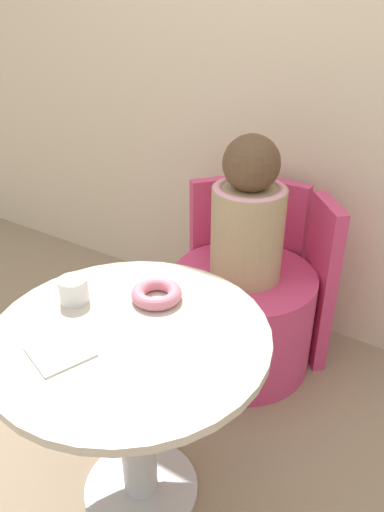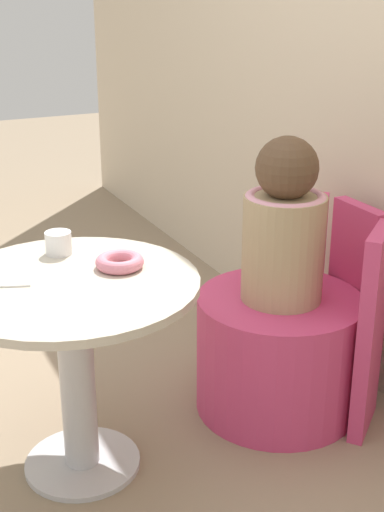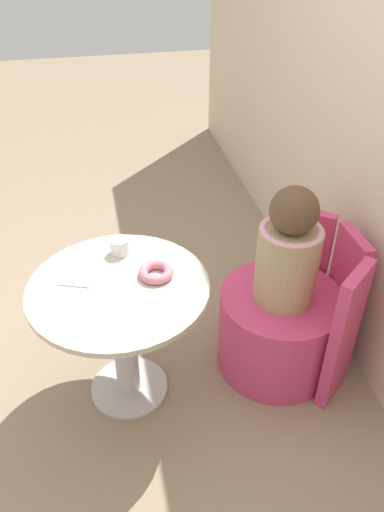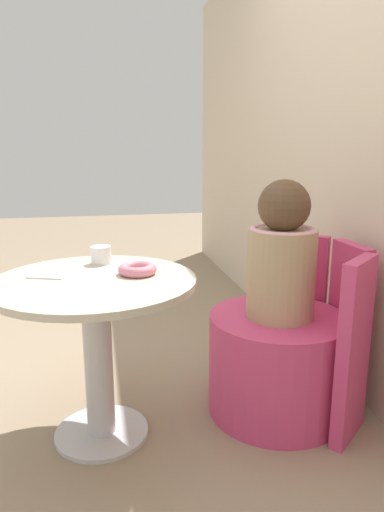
{
  "view_description": "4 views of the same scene",
  "coord_description": "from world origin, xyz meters",
  "px_view_note": "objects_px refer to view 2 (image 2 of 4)",
  "views": [
    {
      "loc": [
        0.74,
        -0.79,
        1.43
      ],
      "look_at": [
        0.01,
        0.36,
        0.66
      ],
      "focal_mm": 35.0,
      "sensor_mm": 36.0,
      "label": 1
    },
    {
      "loc": [
        1.87,
        -0.51,
        1.42
      ],
      "look_at": [
        0.09,
        0.35,
        0.65
      ],
      "focal_mm": 50.0,
      "sensor_mm": 36.0,
      "label": 2
    },
    {
      "loc": [
        1.62,
        -0.05,
        1.89
      ],
      "look_at": [
        0.03,
        0.29,
        0.7
      ],
      "focal_mm": 35.0,
      "sensor_mm": 36.0,
      "label": 3
    },
    {
      "loc": [
        1.66,
        -0.0,
        1.08
      ],
      "look_at": [
        0.04,
        0.34,
        0.69
      ],
      "focal_mm": 32.0,
      "sensor_mm": 36.0,
      "label": 4
    }
  ],
  "objects_px": {
    "cup": "(58,243)",
    "tub_chair": "(278,353)",
    "child_figure": "(284,227)",
    "round_table": "(74,333)",
    "donut": "(120,262)"
  },
  "relations": [
    {
      "from": "round_table",
      "to": "child_figure",
      "type": "relative_size",
      "value": 1.34
    },
    {
      "from": "round_table",
      "to": "donut",
      "type": "bearing_deg",
      "value": 100.17
    },
    {
      "from": "tub_chair",
      "to": "child_figure",
      "type": "distance_m",
      "value": 0.46
    },
    {
      "from": "child_figure",
      "to": "donut",
      "type": "relative_size",
      "value": 3.85
    },
    {
      "from": "cup",
      "to": "tub_chair",
      "type": "bearing_deg",
      "value": 74.6
    },
    {
      "from": "round_table",
      "to": "child_figure",
      "type": "xyz_separation_m",
      "value": [
        -0.03,
        0.72,
        0.21
      ]
    },
    {
      "from": "child_figure",
      "to": "cup",
      "type": "xyz_separation_m",
      "value": [
        -0.19,
        -0.7,
        -0.01
      ]
    },
    {
      "from": "tub_chair",
      "to": "cup",
      "type": "height_order",
      "value": "cup"
    },
    {
      "from": "round_table",
      "to": "child_figure",
      "type": "distance_m",
      "value": 0.75
    },
    {
      "from": "child_figure",
      "to": "cup",
      "type": "relative_size",
      "value": 6.76
    },
    {
      "from": "round_table",
      "to": "cup",
      "type": "bearing_deg",
      "value": 172.37
    },
    {
      "from": "tub_chair",
      "to": "cup",
      "type": "bearing_deg",
      "value": -105.4
    },
    {
      "from": "donut",
      "to": "cup",
      "type": "xyz_separation_m",
      "value": [
        -0.19,
        -0.13,
        0.02
      ]
    },
    {
      "from": "child_figure",
      "to": "donut",
      "type": "bearing_deg",
      "value": -90.01
    },
    {
      "from": "round_table",
      "to": "child_figure",
      "type": "bearing_deg",
      "value": 92.23
    }
  ]
}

